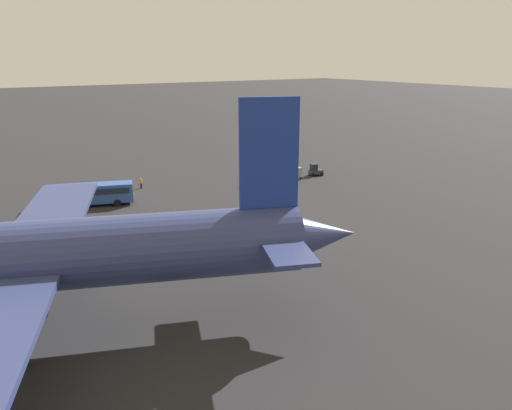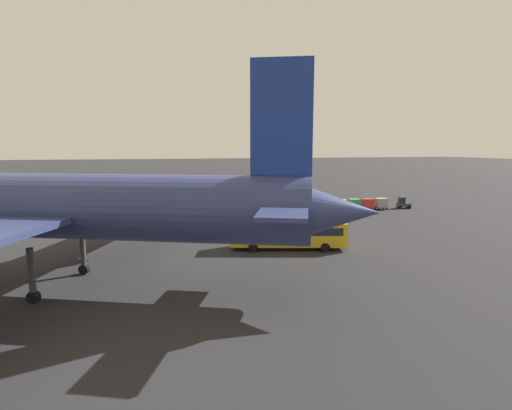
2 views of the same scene
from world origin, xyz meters
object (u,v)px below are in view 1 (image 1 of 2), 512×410
baggage_tug (315,170)px  cargo_cart_green (269,176)px  cargo_cart_grey (295,172)px  cargo_cart_red (282,174)px  worker_person (141,183)px  shuttle_bus_far (236,234)px  shuttle_bus_near (90,193)px  cargo_cart_orange (256,178)px

baggage_tug → cargo_cart_green: size_ratio=1.22×
cargo_cart_grey → cargo_cart_red: (2.64, -0.10, 0.00)m
worker_person → cargo_cart_grey: 25.93m
shuttle_bus_far → cargo_cart_green: 30.49m
worker_person → shuttle_bus_near: bearing=29.2°
shuttle_bus_near → cargo_cart_red: shuttle_bus_near is taller
cargo_cart_green → cargo_cart_orange: same height
baggage_tug → cargo_cart_orange: size_ratio=1.22×
worker_person → cargo_cart_orange: 18.56m
baggage_tug → cargo_cart_green: (9.97, 0.03, 0.25)m
shuttle_bus_far → cargo_cart_red: shuttle_bus_far is taller
baggage_tug → cargo_cart_red: bearing=16.9°
shuttle_bus_near → cargo_cart_orange: shuttle_bus_near is taller
cargo_cart_orange → shuttle_bus_near: bearing=-7.0°
shuttle_bus_near → worker_person: (-9.41, -5.25, -0.98)m
worker_person → baggage_tug: bearing=164.0°
shuttle_bus_near → shuttle_bus_far: 27.31m
shuttle_bus_far → cargo_cart_green: shuttle_bus_far is taller
shuttle_bus_far → baggage_tug: (-30.13, -22.88, -0.91)m
shuttle_bus_near → baggage_tug: size_ratio=4.49×
shuttle_bus_far → cargo_cart_orange: size_ratio=5.94×
shuttle_bus_far → cargo_cart_red: bearing=-120.7°
cargo_cart_grey → shuttle_bus_near: bearing=-5.7°
cargo_cart_grey → cargo_cart_red: size_ratio=1.00×
shuttle_bus_far → cargo_cart_green: size_ratio=5.94×
worker_person → cargo_cart_red: (-21.81, 8.51, 0.32)m
shuttle_bus_near → cargo_cart_grey: bearing=-166.9°
baggage_tug → worker_person: baggage_tug is taller
baggage_tug → cargo_cart_red: size_ratio=1.22×
cargo_cart_red → cargo_cart_orange: same height
cargo_cart_grey → shuttle_bus_far: bearing=41.6°
baggage_tug → shuttle_bus_near: bearing=11.1°
shuttle_bus_near → baggage_tug: 38.68m
cargo_cart_green → shuttle_bus_near: bearing=-6.2°
cargo_cart_red → cargo_cart_green: size_ratio=1.00×
worker_person → cargo_cart_grey: cargo_cart_grey is taller
shuttle_bus_far → cargo_cart_green: bearing=-117.1°
worker_person → cargo_cart_green: cargo_cart_green is taller
shuttle_bus_near → cargo_cart_green: bearing=-167.5°
shuttle_bus_far → cargo_cart_grey: (-25.45, -22.62, -0.66)m
worker_person → cargo_cart_orange: size_ratio=0.79×
worker_person → cargo_cart_orange: (-16.53, 8.44, 0.32)m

